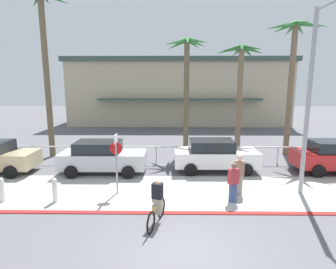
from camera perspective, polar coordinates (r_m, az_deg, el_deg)
ground_plane at (r=17.70m, az=1.66°, el=-4.64°), size 80.00×80.00×0.00m
sidewalk_strip at (r=12.20m, az=2.11°, el=-11.75°), size 44.00×4.00×0.02m
curb_paint at (r=10.38m, az=2.38°, el=-15.91°), size 44.00×0.24×0.03m
building_backdrop at (r=34.81m, az=2.12°, el=9.02°), size 24.76×12.83×7.39m
rail_fence at (r=16.04m, az=1.76°, el=-3.14°), size 21.30×0.08×1.04m
stop_sign_bike_lane at (r=11.72m, az=-10.68°, el=-4.27°), size 0.52×0.56×2.56m
bollard_0 at (r=11.90m, az=-22.43°, el=-10.55°), size 0.20×0.20×1.00m
bollard_3 at (r=12.86m, az=-31.23°, el=-9.73°), size 0.20×0.20×1.00m
streetlight_curb at (r=12.34m, az=27.73°, el=7.68°), size 0.24×2.54×7.50m
palm_tree_1 at (r=18.93m, az=-24.37°, el=17.63°), size 3.16×2.89×9.98m
palm_tree_2 at (r=18.85m, az=3.81°, el=13.88°), size 2.87×3.06×7.62m
palm_tree_3 at (r=18.54m, az=14.80°, el=12.09°), size 3.07×2.86×7.06m
palm_tree_4 at (r=19.48m, az=24.55°, el=14.77°), size 3.51×3.42×8.44m
car_silver_1 at (r=14.77m, az=-13.43°, el=-4.52°), size 4.40×2.02×1.69m
car_white_2 at (r=14.94m, az=9.69°, el=-4.21°), size 4.40×2.02×1.69m
car_red_3 at (r=16.99m, az=31.51°, el=-3.85°), size 4.40×2.02×1.69m
cyclist_yellow_0 at (r=9.45m, az=-2.28°, el=-14.12°), size 0.54×1.77×1.50m
pedestrian_0 at (r=11.29m, az=13.36°, el=-10.00°), size 0.48×0.45×1.59m
pedestrian_1 at (r=12.09m, az=14.53°, el=-8.33°), size 0.46×0.41×1.71m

